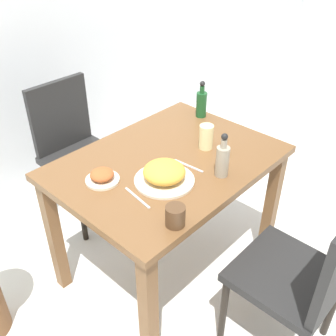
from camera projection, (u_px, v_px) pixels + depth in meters
ground_plane at (168, 266)px, 2.28m from camera, size 16.00×16.00×0.00m
dining_table at (168, 178)px, 1.93m from camera, size 1.06×0.78×0.74m
chair_near at (307, 274)px, 1.60m from camera, size 0.42×0.42×0.89m
chair_far at (74, 145)px, 2.45m from camera, size 0.42×0.42×0.89m
food_plate at (164, 174)px, 1.70m from camera, size 0.27×0.27×0.09m
side_plate at (102, 176)px, 1.71m from camera, size 0.15×0.15×0.06m
drink_cup at (175, 216)px, 1.47m from camera, size 0.08×0.08×0.08m
juice_glass at (206, 137)px, 1.93m from camera, size 0.07×0.07×0.12m
sauce_bottle at (223, 160)px, 1.72m from camera, size 0.06×0.06×0.21m
condiment_bottle at (201, 103)px, 2.20m from camera, size 0.06×0.06×0.21m
fork_utensil at (137, 198)px, 1.62m from camera, size 0.03×0.17×0.00m
spoon_utensil at (188, 166)px, 1.82m from camera, size 0.02×0.16×0.00m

